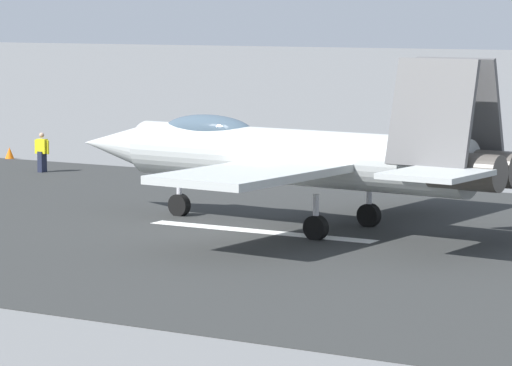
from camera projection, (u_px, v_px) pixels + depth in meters
The scene contains 6 objects.
ground_plane at pixel (251, 231), 44.69m from camera, with size 400.00×400.00×0.00m, color slate.
runway_strip at pixel (251, 231), 44.68m from camera, with size 240.00×26.00×0.02m.
fighter_jet at pixel (298, 155), 44.95m from camera, with size 16.73×14.03×5.57m.
crew_person at pixel (42, 153), 60.76m from camera, with size 0.69×0.36×1.73m.
marker_cone_mid at pixel (246, 169), 59.84m from camera, with size 0.44×0.44×0.55m, color orange.
marker_cone_far at pixel (10, 153), 66.39m from camera, with size 0.44×0.44×0.55m, color orange.
Camera 1 is at (-22.60, 37.95, 6.96)m, focal length 99.00 mm.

